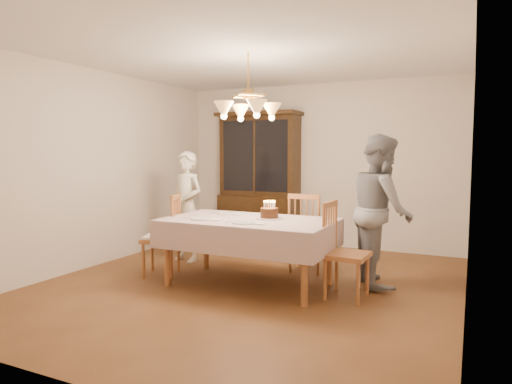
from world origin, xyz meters
The scene contains 14 objects.
ground centered at (0.00, 0.00, 0.00)m, with size 5.00×5.00×0.00m, color #573219.
room_shell centered at (0.00, 0.00, 1.58)m, with size 5.00×5.00×5.00m.
dining_table centered at (0.00, 0.00, 0.68)m, with size 1.90×1.10×0.76m.
china_hutch centered at (-0.92, 2.25, 1.04)m, with size 1.38×0.54×2.16m.
chair_far_side centered at (0.41, 0.87, 0.44)m, with size 0.45×0.43×1.00m.
chair_left_end centered at (-1.15, -0.08, 0.45)m, with size 0.55×0.56×1.00m.
chair_right_end centered at (1.12, 0.02, 0.44)m, with size 0.44×0.46×1.00m.
elderly_woman centered at (-1.29, 0.67, 0.76)m, with size 0.56×0.36×1.52m, color #F0E5CA.
adult_in_grey centered at (1.34, 0.68, 0.86)m, with size 0.83×0.65×1.72m, color slate.
birthday_cake centered at (0.21, 0.12, 0.82)m, with size 0.30×0.30×0.21m.
place_setting_near_left centered at (-0.44, -0.23, 0.77)m, with size 0.42×0.27×0.02m.
place_setting_near_right centered at (0.11, -0.28, 0.77)m, with size 0.41×0.27×0.02m.
place_setting_far_left centered at (-0.42, 0.27, 0.77)m, with size 0.38×0.24×0.02m.
chandelier centered at (0.00, 0.00, 1.98)m, with size 0.62×0.62×0.73m.
Camera 1 is at (2.27, -4.57, 1.51)m, focal length 32.00 mm.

